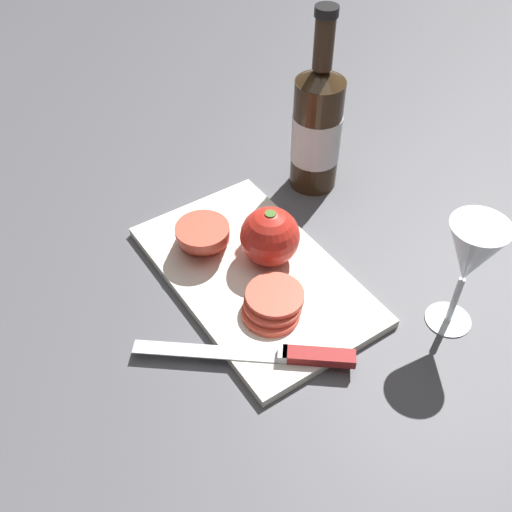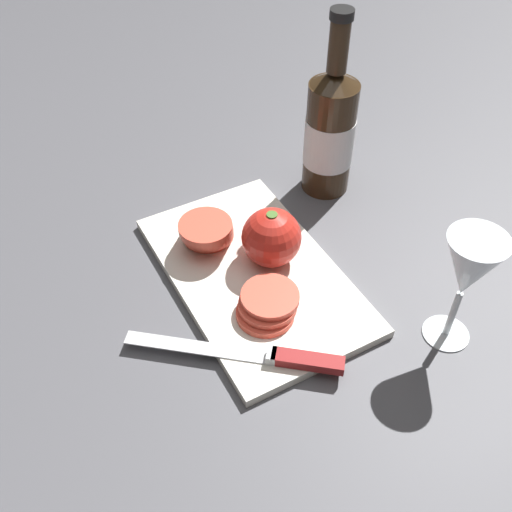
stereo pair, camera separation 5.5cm
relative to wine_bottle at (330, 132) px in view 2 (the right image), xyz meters
name	(u,v)px [view 2 (the right image)]	position (x,y,z in m)	size (l,w,h in m)	color
ground_plane	(260,285)	(-0.15, 0.21, -0.11)	(3.00, 3.00, 0.00)	#4C4C51
cutting_board	(256,274)	(-0.13, 0.21, -0.10)	(0.37, 0.23, 0.01)	silver
wine_bottle	(330,132)	(0.00, 0.00, 0.00)	(0.08, 0.08, 0.31)	#332314
wine_glass	(468,271)	(-0.35, 0.03, 0.01)	(0.08, 0.08, 0.18)	silver
whole_tomato	(271,237)	(-0.12, 0.18, -0.05)	(0.09, 0.09, 0.09)	red
knife	(282,358)	(-0.29, 0.26, -0.09)	(0.20, 0.24, 0.01)	silver
tomato_slice_stack_near	(207,230)	(-0.04, 0.25, -0.07)	(0.10, 0.09, 0.05)	#DB4C38
tomato_slice_stack_far	(268,305)	(-0.21, 0.23, -0.08)	(0.09, 0.09, 0.03)	#DB4C38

